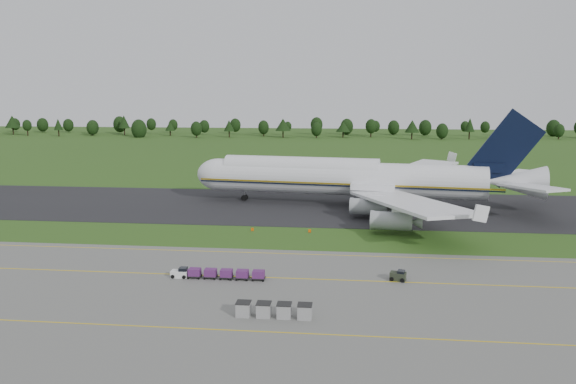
# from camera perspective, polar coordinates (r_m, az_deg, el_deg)

# --- Properties ---
(ground) EXTENTS (600.00, 600.00, 0.00)m
(ground) POSITION_cam_1_polar(r_m,az_deg,el_deg) (100.93, 0.76, -4.72)
(ground) COLOR #294D17
(ground) RESTS_ON ground
(apron) EXTENTS (300.00, 52.00, 0.06)m
(apron) POSITION_cam_1_polar(r_m,az_deg,el_deg) (68.83, -1.90, -11.97)
(apron) COLOR #61625D
(apron) RESTS_ON ground
(taxiway) EXTENTS (300.00, 40.00, 0.08)m
(taxiway) POSITION_cam_1_polar(r_m,az_deg,el_deg) (128.09, 1.91, -1.48)
(taxiway) COLOR black
(taxiway) RESTS_ON ground
(apron_markings) EXTENTS (300.00, 30.20, 0.01)m
(apron_markings) POSITION_cam_1_polar(r_m,az_deg,el_deg) (75.31, -1.15, -9.94)
(apron_markings) COLOR yellow
(apron_markings) RESTS_ON apron
(tree_line) EXTENTS (528.88, 23.03, 11.79)m
(tree_line) POSITION_cam_1_polar(r_m,az_deg,el_deg) (317.40, 3.50, 6.63)
(tree_line) COLOR black
(tree_line) RESTS_ON ground
(aircraft) EXTENTS (80.08, 77.28, 22.42)m
(aircraft) POSITION_cam_1_polar(r_m,az_deg,el_deg) (129.27, 6.59, 1.43)
(aircraft) COLOR white
(aircraft) RESTS_ON ground
(baggage_train) EXTENTS (13.39, 1.42, 1.37)m
(baggage_train) POSITION_cam_1_polar(r_m,az_deg,el_deg) (80.11, -7.28, -8.22)
(baggage_train) COLOR white
(baggage_train) RESTS_ON apron
(utility_cart) EXTENTS (2.40, 1.81, 1.17)m
(utility_cart) POSITION_cam_1_polar(r_m,az_deg,el_deg) (80.25, 11.11, -8.42)
(utility_cart) COLOR #282F20
(utility_cart) RESTS_ON apron
(uld_row) EXTENTS (8.91, 1.71, 1.69)m
(uld_row) POSITION_cam_1_polar(r_m,az_deg,el_deg) (66.71, -1.43, -11.90)
(uld_row) COLOR gray
(uld_row) RESTS_ON apron
(edge_markers) EXTENTS (11.33, 0.30, 0.60)m
(edge_markers) POSITION_cam_1_polar(r_m,az_deg,el_deg) (105.43, -0.73, -3.91)
(edge_markers) COLOR #EC5507
(edge_markers) RESTS_ON ground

